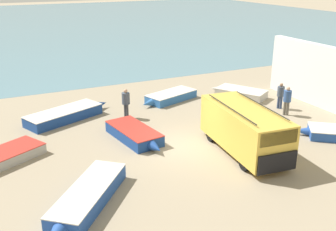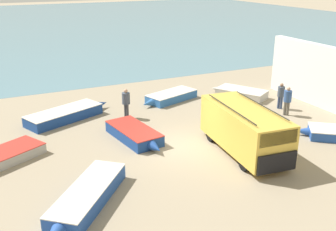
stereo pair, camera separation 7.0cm
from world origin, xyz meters
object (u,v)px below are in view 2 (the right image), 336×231
(fishing_rowboat_0, at_px, (86,198))
(fisherman_0, at_px, (281,94))
(fishing_rowboat_5, at_px, (135,134))
(fishing_rowboat_6, at_px, (3,157))
(fishing_rowboat_3, at_px, (170,97))
(fisherman_2, at_px, (288,98))
(fisherman_1, at_px, (126,101))
(fishing_rowboat_1, at_px, (240,93))
(fishing_rowboat_2, at_px, (67,114))
(parked_van, at_px, (244,129))

(fishing_rowboat_0, xyz_separation_m, fisherman_0, (13.81, 5.54, 0.67))
(fishing_rowboat_5, bearing_deg, fishing_rowboat_6, -100.87)
(fishing_rowboat_3, bearing_deg, fisherman_0, 122.85)
(fisherman_2, bearing_deg, fisherman_0, 29.18)
(fishing_rowboat_6, height_order, fisherman_2, fisherman_2)
(fisherman_1, distance_m, fisherman_2, 9.62)
(fishing_rowboat_1, relative_size, fishing_rowboat_3, 0.92)
(fishing_rowboat_6, bearing_deg, fishing_rowboat_2, -159.87)
(fishing_rowboat_6, height_order, fisherman_0, fisherman_0)
(fishing_rowboat_0, bearing_deg, fishing_rowboat_6, -113.51)
(fishing_rowboat_1, xyz_separation_m, fishing_rowboat_5, (-9.15, -3.73, 0.02))
(fishing_rowboat_2, bearing_deg, fishing_rowboat_3, -18.41)
(fishing_rowboat_6, bearing_deg, fisherman_0, 153.24)
(fishing_rowboat_0, height_order, fishing_rowboat_3, fishing_rowboat_0)
(fishing_rowboat_1, height_order, fishing_rowboat_6, fishing_rowboat_1)
(parked_van, height_order, fisherman_1, parked_van)
(fishing_rowboat_5, bearing_deg, fishing_rowboat_2, -159.06)
(fishing_rowboat_1, height_order, fisherman_0, fisherman_0)
(fishing_rowboat_0, relative_size, fisherman_0, 2.83)
(parked_van, xyz_separation_m, fishing_rowboat_0, (-7.99, -1.30, -0.90))
(fishing_rowboat_6, distance_m, fisherman_1, 7.73)
(fishing_rowboat_1, relative_size, fishing_rowboat_5, 0.91)
(fishing_rowboat_2, relative_size, fishing_rowboat_3, 1.24)
(fishing_rowboat_1, height_order, fisherman_1, fisherman_1)
(parked_van, xyz_separation_m, fishing_rowboat_2, (-6.76, 8.09, -0.90))
(fishing_rowboat_0, bearing_deg, fishing_rowboat_3, -179.73)
(parked_van, relative_size, fishing_rowboat_6, 1.35)
(fishing_rowboat_3, distance_m, fishing_rowboat_6, 11.84)
(fishing_rowboat_2, bearing_deg, fishing_rowboat_5, -83.17)
(fishing_rowboat_0, distance_m, fisherman_1, 9.34)
(fishing_rowboat_2, bearing_deg, fishing_rowboat_6, -154.73)
(fisherman_0, height_order, fisherman_1, fisherman_1)
(fishing_rowboat_3, relative_size, fishing_rowboat_6, 1.05)
(fisherman_2, bearing_deg, fishing_rowboat_6, 138.75)
(fishing_rowboat_1, xyz_separation_m, fisherman_0, (0.86, -3.10, 0.71))
(fisherman_0, bearing_deg, fishing_rowboat_0, -8.48)
(fishing_rowboat_0, relative_size, fishing_rowboat_6, 1.12)
(fisherman_1, bearing_deg, fishing_rowboat_5, -120.26)
(fishing_rowboat_1, bearing_deg, parked_van, 115.88)
(parked_van, relative_size, fisherman_1, 3.19)
(fishing_rowboat_6, xyz_separation_m, fisherman_1, (7.06, 3.04, 0.81))
(fishing_rowboat_2, distance_m, fishing_rowboat_5, 5.17)
(fishing_rowboat_1, height_order, fisherman_2, fisherman_2)
(fishing_rowboat_6, bearing_deg, parked_van, 131.89)
(fishing_rowboat_0, xyz_separation_m, fishing_rowboat_3, (8.24, 9.96, -0.04))
(fishing_rowboat_0, bearing_deg, fishing_rowboat_2, -147.59)
(fishing_rowboat_5, xyz_separation_m, fisherman_0, (10.01, 0.63, 0.69))
(parked_van, relative_size, fishing_rowboat_2, 1.04)
(fishing_rowboat_1, distance_m, fishing_rowboat_2, 11.75)
(fishing_rowboat_3, xyz_separation_m, fishing_rowboat_6, (-10.81, -4.84, -0.02))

